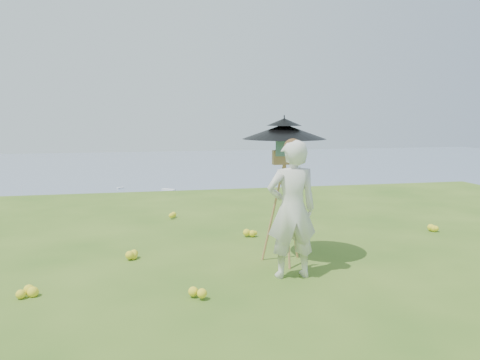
{
  "coord_description": "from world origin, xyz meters",
  "views": [
    {
      "loc": [
        -2.85,
        -5.9,
        2.09
      ],
      "look_at": [
        -1.08,
        2.71,
        0.86
      ],
      "focal_mm": 35.0,
      "sensor_mm": 36.0,
      "label": 1
    }
  ],
  "objects": [
    {
      "name": "slope_trees",
      "position": [
        0.0,
        35.0,
        -15.0
      ],
      "size": [
        110.0,
        50.0,
        6.0
      ],
      "primitive_type": null,
      "color": "#255018",
      "rests_on": "forest_slope"
    },
    {
      "name": "shoreline_tier",
      "position": [
        0.0,
        75.0,
        -36.0
      ],
      "size": [
        170.0,
        28.0,
        8.0
      ],
      "primitive_type": "cube",
      "color": "gray",
      "rests_on": "bay_water"
    },
    {
      "name": "wildflowers",
      "position": [
        0.0,
        0.25,
        0.06
      ],
      "size": [
        10.0,
        10.5,
        0.12
      ],
      "primitive_type": null,
      "color": "yellow",
      "rests_on": "ground"
    },
    {
      "name": "harbor_town",
      "position": [
        0.0,
        75.0,
        -29.5
      ],
      "size": [
        110.0,
        22.0,
        5.0
      ],
      "primitive_type": null,
      "color": "silver",
      "rests_on": "shoreline_tier"
    },
    {
      "name": "painter_cap",
      "position": [
        -1.02,
        -0.29,
        1.73
      ],
      "size": [
        0.23,
        0.27,
        0.1
      ],
      "primitive_type": null,
      "rotation": [
        0.0,
        0.0,
        0.02
      ],
      "color": "#BD6767",
      "rests_on": "painter"
    },
    {
      "name": "sun_umbrella",
      "position": [
        -0.94,
        0.34,
        1.76
      ],
      "size": [
        1.21,
        1.21,
        0.65
      ],
      "primitive_type": null,
      "rotation": [
        0.0,
        0.0,
        -0.04
      ],
      "color": "black",
      "rests_on": "field_easel"
    },
    {
      "name": "painter",
      "position": [
        -1.02,
        -0.29,
        0.89
      ],
      "size": [
        0.65,
        0.43,
        1.78
      ],
      "primitive_type": "imported",
      "rotation": [
        0.0,
        0.0,
        3.14
      ],
      "color": "beige",
      "rests_on": "ground"
    },
    {
      "name": "bay_water",
      "position": [
        0.0,
        240.0,
        -34.0
      ],
      "size": [
        700.0,
        700.0,
        0.0
      ],
      "primitive_type": "plane",
      "color": "#7083A1",
      "rests_on": "ground"
    },
    {
      "name": "moored_boats",
      "position": [
        -12.5,
        161.0,
        -33.65
      ],
      "size": [
        140.0,
        140.0,
        0.7
      ],
      "primitive_type": null,
      "color": "white",
      "rests_on": "bay_water"
    },
    {
      "name": "field_easel",
      "position": [
        -0.94,
        0.31,
        0.87
      ],
      "size": [
        0.68,
        0.68,
        1.75
      ],
      "primitive_type": null,
      "rotation": [
        0.0,
        0.0,
        -0.02
      ],
      "color": "#A47344",
      "rests_on": "ground"
    },
    {
      "name": "ground",
      "position": [
        0.0,
        0.0,
        0.0
      ],
      "size": [
        14.0,
        14.0,
        0.0
      ],
      "primitive_type": "plane",
      "color": "#3B661D",
      "rests_on": "ground"
    }
  ]
}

